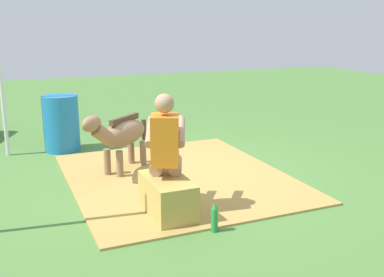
% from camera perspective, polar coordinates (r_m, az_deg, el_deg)
% --- Properties ---
extents(ground_plane, '(24.00, 24.00, 0.00)m').
position_cam_1_polar(ground_plane, '(6.11, -2.06, -4.66)').
color(ground_plane, '#4C7A38').
extents(hay_patch, '(3.19, 2.73, 0.02)m').
position_cam_1_polar(hay_patch, '(6.03, -1.83, -4.80)').
color(hay_patch, '#AD8C47').
rests_on(hay_patch, ground).
extents(hay_bale, '(0.76, 0.41, 0.41)m').
position_cam_1_polar(hay_bale, '(4.83, -3.09, -7.30)').
color(hay_bale, tan).
rests_on(hay_bale, ground).
extents(person_seated, '(0.72, 0.57, 1.29)m').
position_cam_1_polar(person_seated, '(4.83, -3.32, -1.15)').
color(person_seated, tan).
rests_on(person_seated, ground).
extents(pony_standing, '(1.00, 1.12, 0.90)m').
position_cam_1_polar(pony_standing, '(6.14, -8.86, 0.51)').
color(pony_standing, '#8C6B4C').
rests_on(pony_standing, ground).
extents(soda_bottle, '(0.07, 0.07, 0.30)m').
position_cam_1_polar(soda_bottle, '(4.50, 2.82, -9.86)').
color(soda_bottle, '#268C3F').
rests_on(soda_bottle, ground).
extents(water_barrel, '(0.55, 0.55, 0.89)m').
position_cam_1_polar(water_barrel, '(7.49, -16.01, 1.85)').
color(water_barrel, '#1E72B2').
rests_on(water_barrel, ground).
extents(tent_pole_right, '(0.06, 0.06, 2.40)m').
position_cam_1_polar(tent_pole_right, '(7.37, -22.81, 7.06)').
color(tent_pole_right, silver).
rests_on(tent_pole_right, ground).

